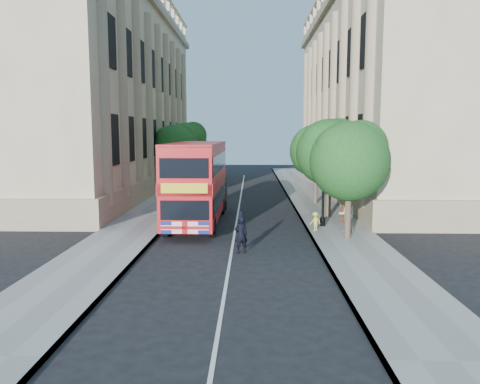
# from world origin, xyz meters

# --- Properties ---
(ground) EXTENTS (120.00, 120.00, 0.00)m
(ground) POSITION_xyz_m (0.00, 0.00, 0.00)
(ground) COLOR black
(ground) RESTS_ON ground
(pavement_right) EXTENTS (3.50, 80.00, 0.12)m
(pavement_right) POSITION_xyz_m (5.75, 10.00, 0.06)
(pavement_right) COLOR gray
(pavement_right) RESTS_ON ground
(pavement_left) EXTENTS (3.50, 80.00, 0.12)m
(pavement_left) POSITION_xyz_m (-5.75, 10.00, 0.06)
(pavement_left) COLOR gray
(pavement_left) RESTS_ON ground
(building_right) EXTENTS (12.00, 38.00, 18.00)m
(building_right) POSITION_xyz_m (13.80, 24.00, 9.00)
(building_right) COLOR tan
(building_right) RESTS_ON ground
(building_left) EXTENTS (12.00, 38.00, 18.00)m
(building_left) POSITION_xyz_m (-13.80, 24.00, 9.00)
(building_left) COLOR tan
(building_left) RESTS_ON ground
(tree_right_near) EXTENTS (4.00, 4.00, 6.08)m
(tree_right_near) POSITION_xyz_m (5.84, 3.03, 4.25)
(tree_right_near) COLOR #473828
(tree_right_near) RESTS_ON ground
(tree_right_mid) EXTENTS (4.20, 4.20, 6.37)m
(tree_right_mid) POSITION_xyz_m (5.84, 9.03, 4.45)
(tree_right_mid) COLOR #473828
(tree_right_mid) RESTS_ON ground
(tree_right_far) EXTENTS (4.00, 4.00, 6.15)m
(tree_right_far) POSITION_xyz_m (5.84, 15.03, 4.31)
(tree_right_far) COLOR #473828
(tree_right_far) RESTS_ON ground
(tree_left_far) EXTENTS (4.00, 4.00, 6.30)m
(tree_left_far) POSITION_xyz_m (-5.96, 22.03, 4.44)
(tree_left_far) COLOR #473828
(tree_left_far) RESTS_ON ground
(tree_left_back) EXTENTS (4.20, 4.20, 6.65)m
(tree_left_back) POSITION_xyz_m (-5.96, 30.03, 4.71)
(tree_left_back) COLOR #473828
(tree_left_back) RESTS_ON ground
(lamp_post) EXTENTS (0.32, 0.32, 5.16)m
(lamp_post) POSITION_xyz_m (5.00, 6.00, 2.51)
(lamp_post) COLOR black
(lamp_post) RESTS_ON pavement_right
(double_decker_bus) EXTENTS (2.84, 10.35, 4.77)m
(double_decker_bus) POSITION_xyz_m (-2.31, 7.10, 2.63)
(double_decker_bus) COLOR red
(double_decker_bus) RESTS_ON ground
(box_van) EXTENTS (2.24, 4.58, 2.53)m
(box_van) POSITION_xyz_m (-1.95, 10.53, 1.24)
(box_van) COLOR black
(box_van) RESTS_ON ground
(police_constable) EXTENTS (0.71, 0.58, 1.68)m
(police_constable) POSITION_xyz_m (0.44, 0.27, 0.84)
(police_constable) COLOR black
(police_constable) RESTS_ON ground
(woman_pedestrian) EXTENTS (0.96, 0.77, 1.89)m
(woman_pedestrian) POSITION_xyz_m (6.04, 4.47, 1.07)
(woman_pedestrian) COLOR beige
(woman_pedestrian) RESTS_ON pavement_right
(child_a) EXTENTS (0.66, 0.57, 1.06)m
(child_a) POSITION_xyz_m (6.39, 7.13, 0.65)
(child_a) COLOR #C25822
(child_a) RESTS_ON pavement_right
(child_b) EXTENTS (0.76, 0.62, 1.02)m
(child_b) POSITION_xyz_m (4.40, 4.72, 0.63)
(child_b) COLOR #E1DC4C
(child_b) RESTS_ON pavement_right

